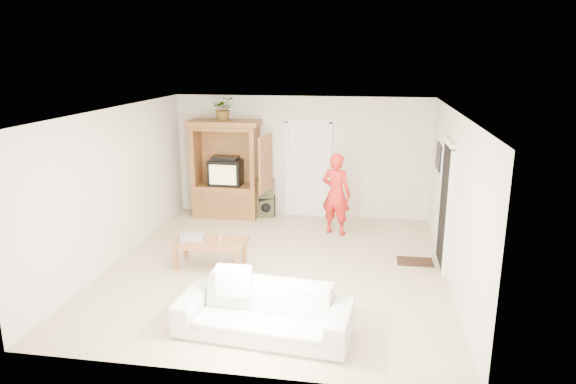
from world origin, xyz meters
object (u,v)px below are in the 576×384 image
(coffee_table, at_px, (210,244))
(sofa, at_px, (263,311))
(man, at_px, (336,194))
(armoire, at_px, (227,175))

(coffee_table, bearing_deg, sofa, -56.65)
(sofa, relative_size, coffee_table, 1.83)
(man, relative_size, sofa, 0.74)
(coffee_table, bearing_deg, man, 45.05)
(man, distance_m, coffee_table, 2.80)
(armoire, bearing_deg, coffee_table, -80.31)
(armoire, relative_size, man, 1.29)
(sofa, bearing_deg, armoire, 116.07)
(armoire, height_order, sofa, armoire)
(man, relative_size, coffee_table, 1.36)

